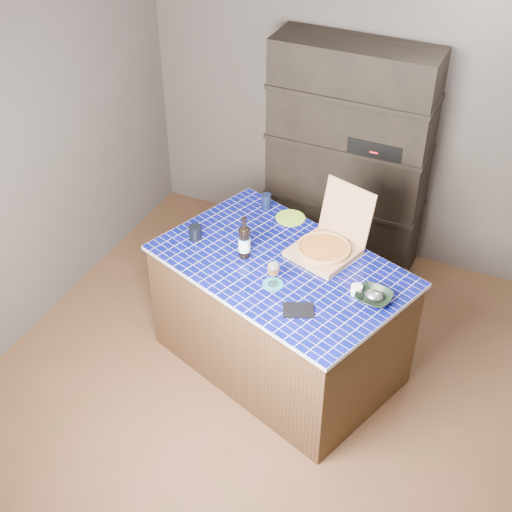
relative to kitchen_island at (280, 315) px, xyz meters
The scene contains 14 objects.
room 0.84m from the kitchen_island, 104.62° to the right, with size 3.50×3.50×3.50m.
shelving_unit 1.45m from the kitchen_island, 91.57° to the left, with size 1.20×0.41×1.80m.
kitchen_island is the anchor object (origin of this frame).
pizza_box 0.57m from the kitchen_island, 46.24° to the left, with size 0.49×0.54×0.41m.
mead_bottle 0.60m from the kitchen_island, behind, with size 0.08×0.08×0.29m.
teal_trivet 0.48m from the kitchen_island, 80.78° to the right, with size 0.13×0.13×0.01m, color teal.
wine_glass 0.58m from the kitchen_island, 80.78° to the right, with size 0.07×0.07×0.17m.
tumbler 0.78m from the kitchen_island, behind, with size 0.08×0.08×0.09m, color black.
dvd_case 0.62m from the kitchen_island, 54.16° to the right, with size 0.13×0.18×0.01m, color black.
bowl 0.78m from the kitchen_island, ahead, with size 0.21×0.21×0.05m, color black.
foil_contents 0.79m from the kitchen_island, ahead, with size 0.11×0.09×0.05m, color #A3A2AD.
white_jar 0.69m from the kitchen_island, ahead, with size 0.07×0.07×0.06m, color white.
navy_cup 0.80m from the kitchen_island, 122.93° to the left, with size 0.07×0.07×0.11m, color black.
green_trivet 0.67m from the kitchen_island, 106.50° to the left, with size 0.20×0.20×0.01m, color #90C72A.
Camera 1 is at (1.38, -3.09, 3.60)m, focal length 50.00 mm.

